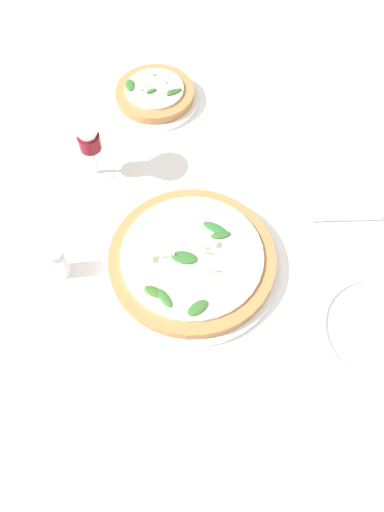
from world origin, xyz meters
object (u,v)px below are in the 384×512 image
wine_glass (88,135)px  shaker_pepper (58,262)px  pizza_personal_side (155,95)px  side_plate_white (381,332)px  pizza_arugula_main (192,260)px  fork (367,217)px

wine_glass → shaker_pepper: 0.24m
pizza_personal_side → wine_glass: 0.24m
pizza_personal_side → shaker_pepper: shaker_pepper is taller
side_plate_white → shaker_pepper: shaker_pepper is taller
shaker_pepper → wine_glass: bearing=94.3°
pizza_arugula_main → shaker_pepper: shaker_pepper is taller
pizza_arugula_main → pizza_personal_side: same height
pizza_personal_side → fork: size_ratio=0.92×
pizza_arugula_main → side_plate_white: (0.33, -0.05, -0.01)m
side_plate_white → wine_glass: bearing=160.1°
wine_glass → side_plate_white: 0.60m
fork → side_plate_white: 0.22m
fork → side_plate_white: bearing=-95.4°
side_plate_white → fork: bearing=100.3°
fork → shaker_pepper: 0.56m
pizza_personal_side → wine_glass: size_ratio=1.22×
shaker_pepper → fork: bearing=25.7°
pizza_personal_side → fork: 0.51m
pizza_personal_side → wine_glass: wine_glass is taller
side_plate_white → shaker_pepper: (-0.54, -0.02, 0.02)m
pizza_personal_side → fork: bearing=-23.5°
pizza_arugula_main → fork: pizza_arugula_main is taller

